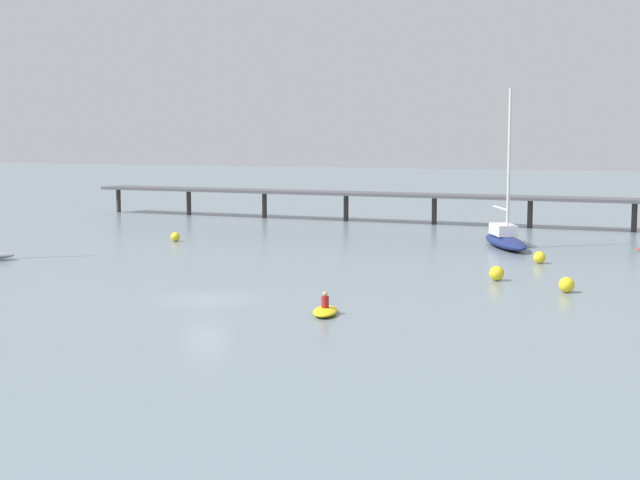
% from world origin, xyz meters
% --- Properties ---
extents(ground_plane, '(400.00, 400.00, 0.00)m').
position_xyz_m(ground_plane, '(0.00, 0.00, 0.00)').
color(ground_plane, slate).
extents(pier, '(76.43, 4.44, 7.26)m').
position_xyz_m(pier, '(15.42, 44.74, 3.81)').
color(pier, '#4C4C51').
rests_on(pier, ground_plane).
extents(sailboat_navy, '(5.91, 8.94, 12.21)m').
position_xyz_m(sailboat_navy, '(10.13, 28.66, 0.79)').
color(sailboat_navy, navy).
rests_on(sailboat_navy, ground_plane).
extents(dinghy_yellow, '(1.78, 2.78, 1.14)m').
position_xyz_m(dinghy_yellow, '(7.41, -1.43, 0.21)').
color(dinghy_yellow, yellow).
rests_on(dinghy_yellow, ground_plane).
extents(mooring_buoy_mid, '(0.84, 0.84, 0.84)m').
position_xyz_m(mooring_buoy_mid, '(14.05, 20.59, 0.42)').
color(mooring_buoy_mid, yellow).
rests_on(mooring_buoy_mid, ground_plane).
extents(mooring_buoy_outer, '(0.86, 0.86, 0.86)m').
position_xyz_m(mooring_buoy_outer, '(17.28, 9.47, 0.43)').
color(mooring_buoy_outer, yellow).
rests_on(mooring_buoy_outer, ground_plane).
extents(mooring_buoy_far, '(0.89, 0.89, 0.89)m').
position_xyz_m(mooring_buoy_far, '(12.89, 12.10, 0.45)').
color(mooring_buoy_far, yellow).
rests_on(mooring_buoy_far, ground_plane).
extents(mooring_buoy_inner, '(0.76, 0.76, 0.76)m').
position_xyz_m(mooring_buoy_inner, '(-15.66, 22.38, 0.38)').
color(mooring_buoy_inner, yellow).
rests_on(mooring_buoy_inner, ground_plane).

